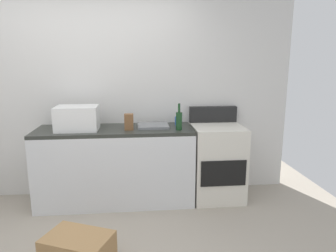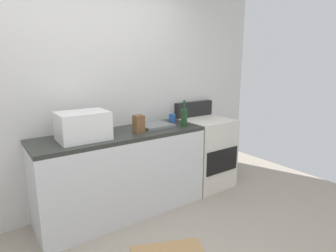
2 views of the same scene
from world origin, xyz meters
name	(u,v)px [view 2 (image 2 of 2)]	position (x,y,z in m)	size (l,w,h in m)	color
wall_back	(79,93)	(0.00, 1.55, 1.30)	(5.00, 0.10, 2.60)	silver
kitchen_counter	(123,173)	(0.30, 1.20, 0.45)	(1.80, 0.60, 0.90)	silver
stove_oven	(205,151)	(1.52, 1.21, 0.47)	(0.60, 0.61, 1.10)	silver
microwave	(83,126)	(-0.11, 1.16, 1.04)	(0.46, 0.34, 0.27)	white
sink_basin	(155,125)	(0.75, 1.24, 0.92)	(0.36, 0.32, 0.03)	slate
wine_bottle	(184,117)	(1.03, 1.06, 1.01)	(0.07, 0.07, 0.30)	#193F1E
coffee_mug	(172,118)	(1.06, 1.33, 0.95)	(0.08, 0.08, 0.10)	#2659A5
knife_block	(139,124)	(0.47, 1.12, 0.99)	(0.10, 0.10, 0.18)	brown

